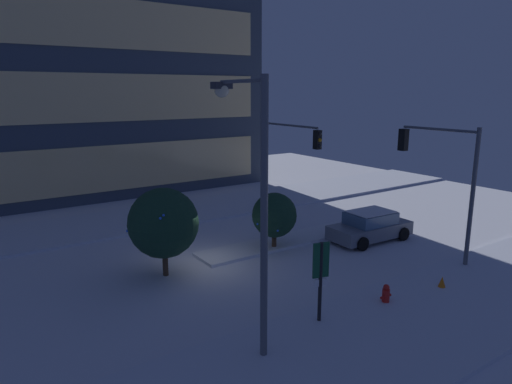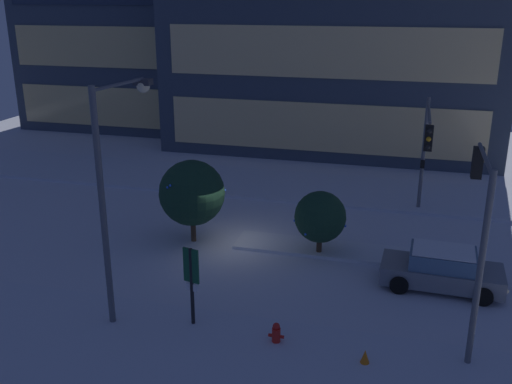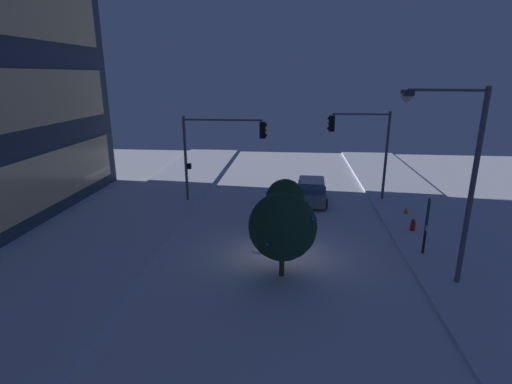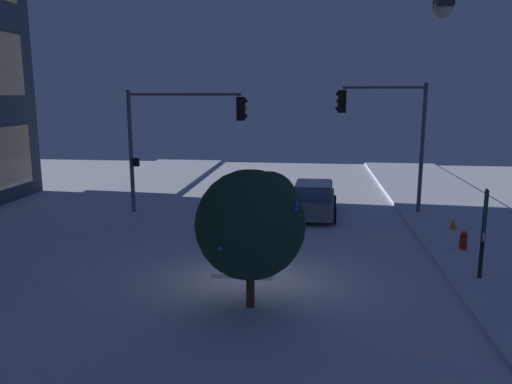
{
  "view_description": "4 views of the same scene",
  "coord_description": "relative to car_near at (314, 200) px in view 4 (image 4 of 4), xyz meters",
  "views": [
    {
      "loc": [
        -7.83,
        -16.31,
        7.28
      ],
      "look_at": [
        2.82,
        -0.68,
        3.05
      ],
      "focal_mm": 31.81,
      "sensor_mm": 36.0,
      "label": 1
    },
    {
      "loc": [
        7.39,
        -21.58,
        10.07
      ],
      "look_at": [
        1.63,
        -0.23,
        2.53
      ],
      "focal_mm": 40.54,
      "sensor_mm": 36.0,
      "label": 2
    },
    {
      "loc": [
        -15.87,
        -0.43,
        8.04
      ],
      "look_at": [
        0.98,
        1.19,
        2.95
      ],
      "focal_mm": 27.35,
      "sensor_mm": 36.0,
      "label": 3
    },
    {
      "loc": [
        -13.27,
        -1.62,
        5.44
      ],
      "look_at": [
        2.71,
        0.2,
        2.25
      ],
      "focal_mm": 35.18,
      "sensor_mm": 36.0,
      "label": 4
    }
  ],
  "objects": [
    {
      "name": "ground",
      "position": [
        -8.97,
        1.7,
        -0.71
      ],
      "size": [
        52.0,
        52.0,
        0.0
      ],
      "primitive_type": "plane",
      "color": "silver"
    },
    {
      "name": "median_strip",
      "position": [
        -3.79,
        2.09,
        -0.64
      ],
      "size": [
        9.0,
        1.8,
        0.14
      ],
      "primitive_type": "cube",
      "color": "silver",
      "rests_on": "ground"
    },
    {
      "name": "car_near",
      "position": [
        0.0,
        0.0,
        0.0
      ],
      "size": [
        4.41,
        2.17,
        1.49
      ],
      "rotation": [
        0.0,
        0.0,
        -0.04
      ],
      "color": "slate",
      "rests_on": "ground"
    },
    {
      "name": "traffic_light_corner_far_right",
      "position": [
        -0.8,
        5.99,
        3.19
      ],
      "size": [
        0.32,
        5.34,
        5.58
      ],
      "rotation": [
        0.0,
        0.0,
        -1.57
      ],
      "color": "#565960",
      "rests_on": "ground"
    },
    {
      "name": "traffic_light_corner_near_right",
      "position": [
        0.61,
        -3.17,
        3.38
      ],
      "size": [
        0.32,
        3.96,
        5.87
      ],
      "rotation": [
        0.0,
        0.0,
        1.57
      ],
      "color": "#565960",
      "rests_on": "ground"
    },
    {
      "name": "fire_hydrant",
      "position": [
        -4.91,
        -5.15,
        -0.34
      ],
      "size": [
        0.48,
        0.26,
        0.78
      ],
      "color": "red",
      "rests_on": "ground"
    },
    {
      "name": "parking_info_sign",
      "position": [
        -7.71,
        -4.84,
        1.03
      ],
      "size": [
        0.55,
        0.19,
        2.74
      ],
      "rotation": [
        0.0,
        0.0,
        1.33
      ],
      "color": "black",
      "rests_on": "ground"
    },
    {
      "name": "decorated_tree_median",
      "position": [
        -10.16,
        1.6,
        1.48
      ],
      "size": [
        2.79,
        2.79,
        3.59
      ],
      "color": "#473323",
      "rests_on": "ground"
    },
    {
      "name": "decorated_tree_left_of_median",
      "position": [
        -4.71,
        1.63,
        0.94
      ],
      "size": [
        2.14,
        2.1,
        2.7
      ],
      "color": "#473323",
      "rests_on": "ground"
    },
    {
      "name": "construction_cone",
      "position": [
        -2.23,
        -5.53,
        -0.44
      ],
      "size": [
        0.36,
        0.36,
        0.55
      ],
      "primitive_type": "cone",
      "color": "orange",
      "rests_on": "ground"
    }
  ]
}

